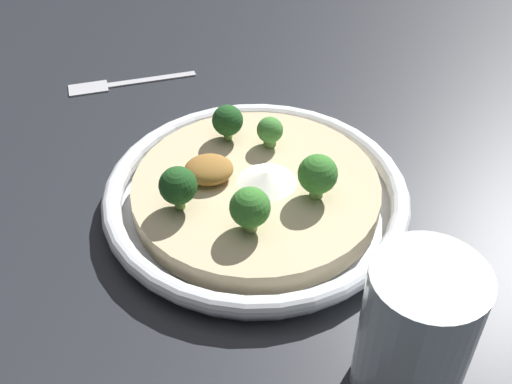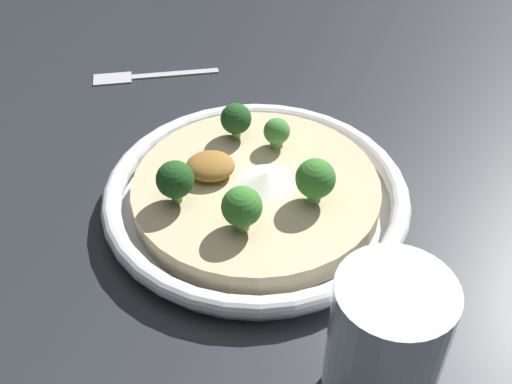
{
  "view_description": "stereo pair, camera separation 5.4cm",
  "coord_description": "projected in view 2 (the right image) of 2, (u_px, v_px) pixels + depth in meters",
  "views": [
    {
      "loc": [
        0.06,
        0.47,
        0.44
      ],
      "look_at": [
        0.0,
        0.0,
        0.02
      ],
      "focal_mm": 45.0,
      "sensor_mm": 36.0,
      "label": 1
    },
    {
      "loc": [
        0.01,
        0.47,
        0.44
      ],
      "look_at": [
        0.0,
        0.0,
        0.02
      ],
      "focal_mm": 45.0,
      "sensor_mm": 36.0,
      "label": 2
    }
  ],
  "objects": [
    {
      "name": "ground_plane",
      "position": [
        256.0,
        207.0,
        0.64
      ],
      "size": [
        6.0,
        6.0,
        0.0
      ],
      "primitive_type": "plane",
      "color": "#23262B"
    },
    {
      "name": "risotto_bowl",
      "position": [
        256.0,
        195.0,
        0.63
      ],
      "size": [
        0.3,
        0.3,
        0.03
      ],
      "color": "silver",
      "rests_on": "ground_plane"
    },
    {
      "name": "cheese_sprinkle",
      "position": [
        267.0,
        175.0,
        0.62
      ],
      "size": [
        0.06,
        0.06,
        0.01
      ],
      "color": "white",
      "rests_on": "risotto_bowl"
    },
    {
      "name": "crispy_onion_garnish",
      "position": [
        210.0,
        166.0,
        0.62
      ],
      "size": [
        0.05,
        0.04,
        0.02
      ],
      "color": "olive",
      "rests_on": "risotto_bowl"
    },
    {
      "name": "broccoli_front_left",
      "position": [
        277.0,
        132.0,
        0.65
      ],
      "size": [
        0.03,
        0.03,
        0.03
      ],
      "color": "#668E47",
      "rests_on": "risotto_bowl"
    },
    {
      "name": "broccoli_right",
      "position": [
        175.0,
        180.0,
        0.58
      ],
      "size": [
        0.04,
        0.04,
        0.04
      ],
      "color": "#759E4C",
      "rests_on": "risotto_bowl"
    },
    {
      "name": "broccoli_back_left",
      "position": [
        315.0,
        179.0,
        0.58
      ],
      "size": [
        0.04,
        0.04,
        0.05
      ],
      "color": "#668E47",
      "rests_on": "risotto_bowl"
    },
    {
      "name": "broccoli_front",
      "position": [
        236.0,
        119.0,
        0.66
      ],
      "size": [
        0.03,
        0.03,
        0.04
      ],
      "color": "#759E4C",
      "rests_on": "risotto_bowl"
    },
    {
      "name": "broccoli_back",
      "position": [
        242.0,
        207.0,
        0.56
      ],
      "size": [
        0.04,
        0.04,
        0.04
      ],
      "color": "#84A856",
      "rests_on": "risotto_bowl"
    },
    {
      "name": "drinking_glass",
      "position": [
        385.0,
        348.0,
        0.44
      ],
      "size": [
        0.08,
        0.08,
        0.13
      ],
      "color": "silver",
      "rests_on": "ground_plane"
    },
    {
      "name": "fork_utensil",
      "position": [
        142.0,
        76.0,
        0.83
      ],
      "size": [
        0.16,
        0.04,
        0.0
      ],
      "rotation": [
        0.0,
        0.0,
        0.13
      ],
      "color": "#B7B7BC",
      "rests_on": "ground_plane"
    }
  ]
}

